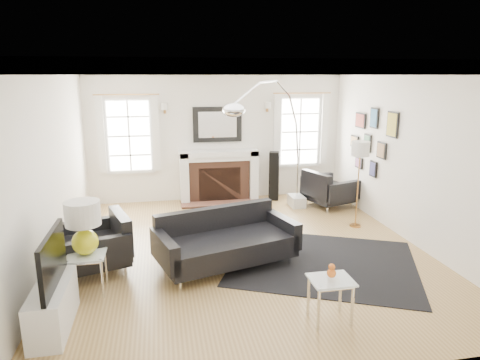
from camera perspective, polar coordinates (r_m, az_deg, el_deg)
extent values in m
plane|color=olive|center=(6.82, 0.60, -9.32)|extent=(6.00, 6.00, 0.00)
cube|color=white|center=(9.32, -3.05, 5.91)|extent=(5.50, 0.04, 2.80)
cube|color=white|center=(3.62, 10.18, -7.12)|extent=(5.50, 0.04, 2.80)
cube|color=white|center=(6.45, -24.06, 1.17)|extent=(0.04, 6.00, 2.80)
cube|color=white|center=(7.44, 21.90, 2.92)|extent=(0.04, 6.00, 2.80)
cube|color=white|center=(6.27, 0.67, 14.92)|extent=(5.50, 6.00, 0.02)
cube|color=white|center=(6.27, 0.67, 14.37)|extent=(5.50, 6.00, 0.12)
cube|color=white|center=(9.21, -7.44, 0.33)|extent=(0.18, 0.38, 1.10)
cube|color=white|center=(9.41, 1.72, 0.73)|extent=(0.18, 0.38, 1.10)
cube|color=white|center=(9.18, -2.85, 3.57)|extent=(1.70, 0.38, 0.12)
cube|color=white|center=(9.19, -2.84, 2.96)|extent=(1.50, 0.34, 0.10)
cube|color=brown|center=(9.32, -2.82, -0.04)|extent=(1.30, 0.30, 0.90)
cube|color=black|center=(9.24, -2.73, -0.60)|extent=(0.90, 0.10, 0.76)
cube|color=brown|center=(9.18, -2.55, -3.04)|extent=(1.70, 0.50, 0.04)
cube|color=black|center=(9.25, -3.03, 7.41)|extent=(1.05, 0.06, 0.75)
cube|color=white|center=(9.21, -3.00, 7.38)|extent=(0.82, 0.02, 0.55)
cube|color=white|center=(9.22, -14.55, 5.71)|extent=(1.00, 0.05, 1.60)
cube|color=white|center=(9.19, -14.56, 5.69)|extent=(0.84, 0.02, 1.44)
cube|color=white|center=(9.16, -18.05, 5.75)|extent=(0.14, 0.05, 1.55)
cube|color=white|center=(9.09, -11.13, 6.11)|extent=(0.14, 0.05, 1.55)
cube|color=white|center=(9.70, 7.93, 6.41)|extent=(1.00, 0.05, 1.60)
cube|color=white|center=(9.68, 7.99, 6.39)|extent=(0.84, 0.02, 1.44)
cube|color=white|center=(9.44, 4.95, 6.59)|extent=(0.14, 0.05, 1.55)
cube|color=white|center=(9.80, 11.20, 6.64)|extent=(0.14, 0.05, 1.55)
cube|color=black|center=(7.87, 19.68, 6.97)|extent=(0.03, 0.34, 0.44)
cube|color=gold|center=(7.86, 19.56, 6.97)|extent=(0.01, 0.29, 0.39)
cube|color=black|center=(8.43, 17.48, 7.88)|extent=(0.03, 0.28, 0.38)
cube|color=teal|center=(8.42, 17.37, 7.89)|extent=(0.01, 0.23, 0.33)
cube|color=black|center=(8.92, 15.78, 7.65)|extent=(0.03, 0.40, 0.30)
cube|color=#A03B31|center=(8.92, 15.67, 7.65)|extent=(0.01, 0.35, 0.25)
cube|color=black|center=(8.19, 18.35, 3.78)|extent=(0.03, 0.30, 0.30)
cube|color=olive|center=(8.18, 18.24, 3.78)|extent=(0.01, 0.25, 0.25)
cube|color=black|center=(8.66, 16.63, 4.75)|extent=(0.03, 0.26, 0.34)
cube|color=#497A58|center=(8.65, 16.52, 4.75)|extent=(0.01, 0.21, 0.29)
cube|color=black|center=(9.16, 15.04, 5.00)|extent=(0.03, 0.32, 0.24)
cube|color=tan|center=(9.15, 14.94, 5.00)|extent=(0.01, 0.27, 0.19)
cube|color=black|center=(8.48, 17.34, 1.42)|extent=(0.03, 0.24, 0.30)
cube|color=navy|center=(8.47, 17.23, 1.41)|extent=(0.01, 0.19, 0.25)
cube|color=black|center=(9.00, 15.57, 2.23)|extent=(0.03, 0.28, 0.22)
cube|color=#8E537A|center=(8.99, 15.46, 2.23)|extent=(0.01, 0.23, 0.17)
cube|color=white|center=(5.21, -23.67, -15.26)|extent=(0.35, 1.00, 0.50)
cube|color=black|center=(4.96, -23.72, -9.67)|extent=(0.05, 1.00, 0.58)
cube|color=black|center=(6.50, 11.05, -10.72)|extent=(3.27, 3.06, 0.01)
cube|color=black|center=(6.17, -1.73, -8.94)|extent=(2.05, 1.38, 0.31)
cube|color=black|center=(6.43, -3.28, -5.83)|extent=(1.84, 0.67, 0.52)
cube|color=black|center=(5.82, -10.02, -9.28)|extent=(0.39, 0.89, 0.40)
cube|color=black|center=(6.55, 5.56, -6.47)|extent=(0.39, 0.89, 0.40)
cube|color=black|center=(6.38, -18.82, -8.92)|extent=(1.05, 1.05, 0.32)
cube|color=black|center=(6.36, -15.60, -6.52)|extent=(0.39, 0.85, 0.53)
cube|color=black|center=(6.72, -19.51, -6.64)|extent=(0.84, 0.37, 0.40)
cube|color=black|center=(5.95, -18.22, -9.24)|extent=(0.84, 0.37, 0.40)
cube|color=black|center=(9.11, 11.83, -1.71)|extent=(1.04, 1.04, 0.31)
cube|color=black|center=(8.82, 10.12, -0.64)|extent=(0.41, 0.82, 0.51)
cube|color=black|center=(8.79, 13.64, -1.55)|extent=(0.81, 0.39, 0.39)
cube|color=black|center=(9.38, 10.20, -0.42)|extent=(0.81, 0.39, 0.39)
cube|color=silver|center=(6.77, -5.06, -6.11)|extent=(0.87, 0.87, 0.02)
cylinder|color=silver|center=(6.45, -8.21, -9.01)|extent=(0.04, 0.04, 0.39)
cylinder|color=silver|center=(6.52, -1.16, -8.59)|extent=(0.04, 0.04, 0.39)
cylinder|color=silver|center=(7.18, -8.53, -6.58)|extent=(0.04, 0.04, 0.39)
cylinder|color=silver|center=(7.25, -2.22, -6.24)|extent=(0.04, 0.04, 0.39)
cube|color=silver|center=(5.73, -19.80, -9.38)|extent=(0.47, 0.47, 0.02)
cylinder|color=silver|center=(5.69, -21.85, -12.44)|extent=(0.04, 0.04, 0.51)
cylinder|color=silver|center=(5.63, -17.91, -12.41)|extent=(0.04, 0.04, 0.51)
cylinder|color=silver|center=(6.03, -21.18, -10.85)|extent=(0.04, 0.04, 0.51)
cylinder|color=silver|center=(5.97, -17.48, -10.79)|extent=(0.04, 0.04, 0.51)
cube|color=silver|center=(4.90, 12.05, -12.90)|extent=(0.47, 0.39, 0.02)
cylinder|color=silver|center=(4.82, 10.43, -16.60)|extent=(0.04, 0.04, 0.51)
cylinder|color=silver|center=(4.96, 14.76, -15.91)|extent=(0.04, 0.04, 0.51)
cylinder|color=silver|center=(5.07, 9.13, -14.90)|extent=(0.04, 0.04, 0.51)
cylinder|color=silver|center=(5.21, 13.26, -14.31)|extent=(0.04, 0.04, 0.51)
sphere|color=yellow|center=(5.67, -19.94, -7.79)|extent=(0.32, 0.32, 0.32)
cylinder|color=yellow|center=(5.61, -20.08, -6.27)|extent=(0.04, 0.04, 0.13)
cylinder|color=white|center=(5.55, -20.26, -4.19)|extent=(0.43, 0.43, 0.30)
sphere|color=orange|center=(4.86, 12.10, -12.05)|extent=(0.10, 0.10, 0.10)
sphere|color=orange|center=(4.83, 12.14, -11.26)|extent=(0.07, 0.07, 0.07)
cube|color=white|center=(9.05, 7.55, -2.78)|extent=(0.28, 0.45, 0.22)
ellipsoid|color=silver|center=(7.01, -0.83, 9.31)|extent=(0.38, 0.38, 0.23)
cylinder|color=#B98140|center=(8.11, 15.10, -5.86)|extent=(0.20, 0.20, 0.03)
cylinder|color=#B98140|center=(7.91, 15.40, -1.24)|extent=(0.02, 0.02, 1.38)
cylinder|color=white|center=(7.76, 15.75, 4.04)|extent=(0.32, 0.32, 0.26)
cube|color=black|center=(9.37, 4.55, 0.55)|extent=(0.27, 0.27, 1.07)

